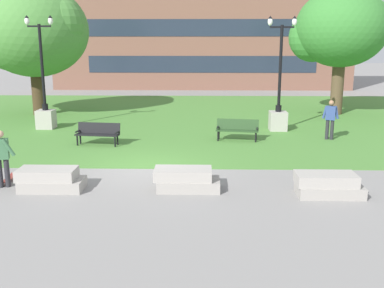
{
  "coord_description": "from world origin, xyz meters",
  "views": [
    {
      "loc": [
        1.88,
        -14.52,
        4.27
      ],
      "look_at": [
        1.58,
        -1.4,
        1.2
      ],
      "focal_mm": 42.0,
      "sensor_mm": 36.0,
      "label": 1
    }
  ],
  "objects_px": {
    "concrete_block_left": "(186,180)",
    "lamp_post_right": "(278,108)",
    "concrete_block_right": "(328,185)",
    "person_bystander_near_lawn": "(330,118)",
    "lamp_post_center": "(45,106)",
    "park_bench_near_left": "(98,132)",
    "skateboard": "(9,179)",
    "concrete_block_center": "(50,180)",
    "person_skateboarder": "(2,155)",
    "park_bench_near_right": "(237,128)"
  },
  "relations": [
    {
      "from": "person_skateboarder",
      "to": "skateboard",
      "type": "relative_size",
      "value": 1.66
    },
    {
      "from": "park_bench_near_left",
      "to": "lamp_post_center",
      "type": "height_order",
      "value": "lamp_post_center"
    },
    {
      "from": "skateboard",
      "to": "person_skateboarder",
      "type": "bearing_deg",
      "value": -78.41
    },
    {
      "from": "skateboard",
      "to": "park_bench_near_left",
      "type": "distance_m",
      "value": 5.2
    },
    {
      "from": "concrete_block_left",
      "to": "person_bystander_near_lawn",
      "type": "distance_m",
      "value": 9.07
    },
    {
      "from": "lamp_post_right",
      "to": "concrete_block_right",
      "type": "bearing_deg",
      "value": -90.66
    },
    {
      "from": "park_bench_near_right",
      "to": "person_bystander_near_lawn",
      "type": "distance_m",
      "value": 4.04
    },
    {
      "from": "concrete_block_center",
      "to": "lamp_post_right",
      "type": "relative_size",
      "value": 0.35
    },
    {
      "from": "lamp_post_right",
      "to": "person_bystander_near_lawn",
      "type": "relative_size",
      "value": 3.09
    },
    {
      "from": "lamp_post_right",
      "to": "skateboard",
      "type": "bearing_deg",
      "value": -139.63
    },
    {
      "from": "park_bench_near_left",
      "to": "lamp_post_center",
      "type": "distance_m",
      "value": 4.82
    },
    {
      "from": "park_bench_near_right",
      "to": "lamp_post_center",
      "type": "distance_m",
      "value": 9.47
    },
    {
      "from": "person_bystander_near_lawn",
      "to": "concrete_block_right",
      "type": "bearing_deg",
      "value": -105.61
    },
    {
      "from": "concrete_block_right",
      "to": "lamp_post_center",
      "type": "relative_size",
      "value": 0.35
    },
    {
      "from": "concrete_block_left",
      "to": "park_bench_near_right",
      "type": "distance_m",
      "value": 6.82
    },
    {
      "from": "concrete_block_center",
      "to": "park_bench_near_left",
      "type": "height_order",
      "value": "park_bench_near_left"
    },
    {
      "from": "lamp_post_right",
      "to": "park_bench_near_right",
      "type": "bearing_deg",
      "value": -133.09
    },
    {
      "from": "concrete_block_left",
      "to": "person_bystander_near_lawn",
      "type": "height_order",
      "value": "person_bystander_near_lawn"
    },
    {
      "from": "park_bench_near_right",
      "to": "skateboard",
      "type": "bearing_deg",
      "value": -141.74
    },
    {
      "from": "concrete_block_right",
      "to": "person_bystander_near_lawn",
      "type": "distance_m",
      "value": 7.51
    },
    {
      "from": "person_skateboarder",
      "to": "person_bystander_near_lawn",
      "type": "relative_size",
      "value": 1.0
    },
    {
      "from": "concrete_block_right",
      "to": "skateboard",
      "type": "bearing_deg",
      "value": 173.6
    },
    {
      "from": "lamp_post_center",
      "to": "person_skateboarder",
      "type": "bearing_deg",
      "value": -78.69
    },
    {
      "from": "person_skateboarder",
      "to": "park_bench_near_left",
      "type": "distance_m",
      "value": 5.67
    },
    {
      "from": "concrete_block_left",
      "to": "lamp_post_right",
      "type": "xyz_separation_m",
      "value": [
        4.08,
        8.78,
        0.78
      ]
    },
    {
      "from": "person_skateboarder",
      "to": "park_bench_near_right",
      "type": "height_order",
      "value": "person_skateboarder"
    },
    {
      "from": "concrete_block_right",
      "to": "lamp_post_right",
      "type": "height_order",
      "value": "lamp_post_right"
    },
    {
      "from": "person_skateboarder",
      "to": "park_bench_near_left",
      "type": "relative_size",
      "value": 0.92
    },
    {
      "from": "concrete_block_left",
      "to": "concrete_block_right",
      "type": "xyz_separation_m",
      "value": [
        3.97,
        -0.42,
        0.0
      ]
    },
    {
      "from": "person_skateboarder",
      "to": "park_bench_near_left",
      "type": "height_order",
      "value": "person_skateboarder"
    },
    {
      "from": "concrete_block_left",
      "to": "lamp_post_center",
      "type": "distance_m",
      "value": 11.51
    },
    {
      "from": "concrete_block_right",
      "to": "lamp_post_center",
      "type": "xyz_separation_m",
      "value": [
        -11.13,
        9.4,
        0.79
      ]
    },
    {
      "from": "concrete_block_right",
      "to": "park_bench_near_left",
      "type": "xyz_separation_m",
      "value": [
        -7.79,
        5.97,
        0.23
      ]
    },
    {
      "from": "concrete_block_center",
      "to": "person_bystander_near_lawn",
      "type": "xyz_separation_m",
      "value": [
        9.92,
        6.89,
        0.68
      ]
    },
    {
      "from": "concrete_block_left",
      "to": "concrete_block_right",
      "type": "bearing_deg",
      "value": -5.99
    },
    {
      "from": "concrete_block_right",
      "to": "park_bench_near_left",
      "type": "bearing_deg",
      "value": 142.55
    },
    {
      "from": "concrete_block_center",
      "to": "lamp_post_center",
      "type": "xyz_separation_m",
      "value": [
        -3.22,
        9.08,
        0.79
      ]
    },
    {
      "from": "concrete_block_center",
      "to": "skateboard",
      "type": "bearing_deg",
      "value": 154.42
    },
    {
      "from": "park_bench_near_left",
      "to": "person_bystander_near_lawn",
      "type": "bearing_deg",
      "value": 7.16
    },
    {
      "from": "skateboard",
      "to": "lamp_post_center",
      "type": "height_order",
      "value": "lamp_post_center"
    },
    {
      "from": "concrete_block_center",
      "to": "concrete_block_right",
      "type": "bearing_deg",
      "value": -2.29
    },
    {
      "from": "park_bench_near_left",
      "to": "concrete_block_center",
      "type": "bearing_deg",
      "value": -91.13
    },
    {
      "from": "concrete_block_left",
      "to": "park_bench_near_left",
      "type": "distance_m",
      "value": 6.75
    },
    {
      "from": "park_bench_near_right",
      "to": "lamp_post_center",
      "type": "relative_size",
      "value": 0.35
    },
    {
      "from": "person_bystander_near_lawn",
      "to": "person_skateboarder",
      "type": "bearing_deg",
      "value": -149.6
    },
    {
      "from": "concrete_block_left",
      "to": "lamp_post_right",
      "type": "relative_size",
      "value": 0.36
    },
    {
      "from": "concrete_block_center",
      "to": "lamp_post_center",
      "type": "height_order",
      "value": "lamp_post_center"
    },
    {
      "from": "concrete_block_right",
      "to": "person_bystander_near_lawn",
      "type": "height_order",
      "value": "person_bystander_near_lawn"
    },
    {
      "from": "skateboard",
      "to": "lamp_post_right",
      "type": "bearing_deg",
      "value": 40.37
    },
    {
      "from": "skateboard",
      "to": "park_bench_near_right",
      "type": "xyz_separation_m",
      "value": [
        7.46,
        5.89,
        0.45
      ]
    }
  ]
}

